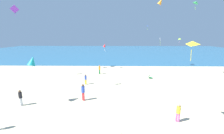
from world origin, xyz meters
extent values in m
plane|color=beige|center=(0.00, 10.00, 0.00)|extent=(120.00, 120.00, 0.00)
cube|color=teal|center=(0.00, 50.27, 0.03)|extent=(120.00, 60.00, 0.05)
cube|color=#2D9956|center=(5.92, 11.29, 0.15)|extent=(0.64, 0.65, 0.03)
cube|color=#2D9956|center=(5.69, 11.40, 0.36)|extent=(0.41, 0.53, 0.43)
cylinder|color=#B7B7BC|center=(6.16, 11.44, 0.08)|extent=(0.02, 0.02, 0.15)
cylinder|color=#B7B7BC|center=(5.94, 11.01, 0.08)|extent=(0.02, 0.02, 0.15)
sphere|color=beige|center=(0.72, -2.38, 0.70)|extent=(0.24, 0.24, 0.24)
cylinder|color=white|center=(-8.49, 2.46, 0.38)|extent=(0.13, 0.13, 0.77)
cylinder|color=white|center=(-8.50, 2.29, 0.38)|extent=(0.13, 0.13, 0.77)
cylinder|color=black|center=(-8.50, 2.38, 1.06)|extent=(0.31, 0.31, 0.58)
sphere|color=brown|center=(-8.50, 2.38, 1.44)|extent=(0.21, 0.21, 0.21)
cylinder|color=#D8599E|center=(5.13, 0.08, 0.37)|extent=(0.13, 0.13, 0.74)
cylinder|color=#D8599E|center=(5.28, 0.01, 0.37)|extent=(0.13, 0.13, 0.74)
cylinder|color=yellow|center=(5.20, 0.04, 1.01)|extent=(0.40, 0.40, 0.55)
sphere|color=tan|center=(5.20, 0.04, 1.38)|extent=(0.20, 0.20, 0.20)
cylinder|color=red|center=(-2.92, 3.64, 0.43)|extent=(0.15, 0.15, 0.87)
cylinder|color=red|center=(-2.78, 3.51, 0.43)|extent=(0.15, 0.15, 0.87)
cylinder|color=blue|center=(-2.85, 3.58, 1.19)|extent=(0.49, 0.49, 0.65)
sphere|color=brown|center=(-2.85, 3.58, 1.62)|extent=(0.24, 0.24, 0.24)
cylinder|color=yellow|center=(-3.65, 8.46, 0.35)|extent=(0.12, 0.12, 0.69)
cylinder|color=yellow|center=(-3.52, 8.37, 0.35)|extent=(0.12, 0.12, 0.69)
cylinder|color=blue|center=(-3.58, 8.41, 0.95)|extent=(0.39, 0.39, 0.52)
sphere|color=brown|center=(-3.58, 8.41, 1.30)|extent=(0.19, 0.19, 0.19)
cylinder|color=green|center=(-2.21, 13.77, 0.39)|extent=(0.14, 0.14, 0.78)
cylinder|color=green|center=(-2.30, 13.61, 0.39)|extent=(0.14, 0.14, 0.78)
cylinder|color=orange|center=(-2.25, 13.69, 1.07)|extent=(0.42, 0.42, 0.59)
sphere|color=#A87A5B|center=(-2.25, 13.69, 1.46)|extent=(0.21, 0.21, 0.21)
cone|color=#1EADAD|center=(-7.04, 2.51, 4.27)|extent=(1.04, 1.15, 1.02)
cylinder|color=white|center=(-7.04, 2.51, 3.57)|extent=(0.11, 0.17, 0.71)
pyramid|color=yellow|center=(5.25, -0.64, 6.05)|extent=(0.80, 0.80, 0.39)
cylinder|color=yellow|center=(5.28, -0.61, 5.26)|extent=(0.12, 0.12, 0.74)
cone|color=orange|center=(8.54, 17.66, 12.46)|extent=(1.37, 1.34, 1.20)
cylinder|color=pink|center=(8.54, 17.66, 11.80)|extent=(0.08, 0.08, 0.55)
cube|color=purple|center=(-13.48, 10.63, 10.06)|extent=(0.84, 0.79, 1.09)
cylinder|color=purple|center=(-13.48, 10.63, 9.40)|extent=(0.09, 0.07, 0.53)
pyramid|color=blue|center=(7.41, 22.12, 8.57)|extent=(0.37, 0.45, 0.14)
cylinder|color=#99DB33|center=(7.41, 22.12, 7.96)|extent=(0.17, 0.08, 0.69)
pyramid|color=green|center=(11.88, 11.90, 11.08)|extent=(0.94, 1.03, 0.50)
cylinder|color=#99DB33|center=(11.82, 11.93, 10.32)|extent=(0.09, 0.06, 0.43)
cone|color=red|center=(-1.62, 17.53, 4.64)|extent=(0.86, 0.73, 0.81)
cylinder|color=white|center=(-1.62, 17.53, 3.92)|extent=(0.17, 0.07, 0.88)
cube|color=white|center=(9.66, 19.84, 5.78)|extent=(0.29, 0.54, 0.55)
cylinder|color=#99DB33|center=(9.66, 19.84, 5.07)|extent=(0.17, 0.18, 1.00)
pyramid|color=#99DB33|center=(13.86, 20.55, 5.86)|extent=(0.68, 0.83, 0.38)
cylinder|color=pink|center=(13.89, 20.56, 4.92)|extent=(0.16, 0.05, 0.87)
camera|label=1|loc=(0.35, -9.75, 6.50)|focal=22.61mm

